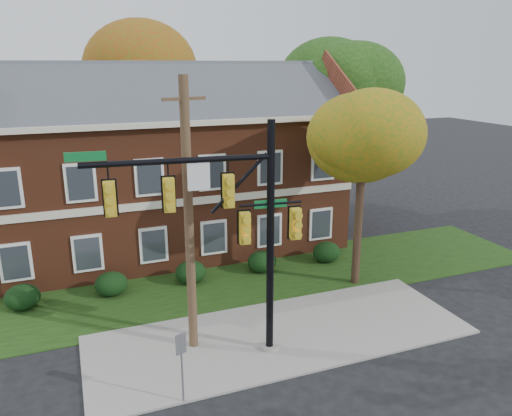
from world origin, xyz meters
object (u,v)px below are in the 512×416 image
object	(u,v)px
hedge_right	(262,262)
hedge_far_right	(326,252)
traffic_signal	(227,218)
hedge_far_left	(22,297)
utility_pole	(189,219)
tree_near_right	(370,138)
apartment_building	(163,156)
hedge_left	(111,284)
hedge_center	(191,272)
sign_post	(181,357)
tree_far_rear	(158,76)
tree_right_rear	(346,90)

from	to	relation	value
hedge_right	hedge_far_right	distance (m)	3.50
hedge_far_right	traffic_signal	xyz separation A→B (m)	(-7.20, -6.27, 4.46)
hedge_far_right	hedge_far_left	bearing A→B (deg)	180.00
traffic_signal	utility_pole	xyz separation A→B (m)	(-1.00, 1.00, -0.24)
tree_near_right	traffic_signal	bearing A→B (deg)	-155.18
apartment_building	hedge_left	size ratio (longest dim) A/B	13.43
hedge_far_left	hedge_far_right	world-z (taller)	same
apartment_building	hedge_far_left	xyz separation A→B (m)	(-7.00, -5.25, -4.46)
hedge_far_left	tree_near_right	bearing A→B (deg)	-11.27
hedge_right	utility_pole	distance (m)	8.23
hedge_center	traffic_signal	world-z (taller)	traffic_signal
sign_post	hedge_far_left	bearing A→B (deg)	100.14
hedge_left	hedge_far_right	world-z (taller)	same
hedge_left	utility_pole	distance (m)	7.14
sign_post	tree_far_rear	bearing A→B (deg)	60.25
tree_far_rear	tree_right_rear	bearing A→B (deg)	-35.00
tree_near_right	tree_right_rear	bearing A→B (deg)	65.42
hedge_center	tree_near_right	bearing A→B (deg)	-21.42
traffic_signal	sign_post	distance (m)	4.39
hedge_far_left	tree_near_right	distance (m)	15.75
hedge_right	traffic_signal	world-z (taller)	traffic_signal
apartment_building	tree_near_right	distance (m)	10.97
hedge_far_right	tree_far_rear	xyz separation A→B (m)	(-5.66, 13.09, 8.32)
hedge_right	tree_right_rear	bearing A→B (deg)	38.02
hedge_far_left	apartment_building	bearing A→B (deg)	36.89
hedge_left	tree_right_rear	size ratio (longest dim) A/B	0.13
apartment_building	traffic_signal	size ratio (longest dim) A/B	2.34
hedge_far_right	tree_far_rear	bearing A→B (deg)	113.37
hedge_far_right	traffic_signal	size ratio (longest dim) A/B	0.17
tree_near_right	sign_post	xyz separation A→B (m)	(-9.46, -5.31, -5.10)
hedge_far_left	tree_right_rear	size ratio (longest dim) A/B	0.13
apartment_building	hedge_far_right	world-z (taller)	apartment_building
hedge_far_left	sign_post	xyz separation A→B (m)	(4.76, -8.14, 1.05)
tree_near_right	tree_right_rear	xyz separation A→B (m)	(4.09, 8.95, 1.45)
hedge_left	hedge_far_right	xyz separation A→B (m)	(10.50, 0.00, 0.00)
utility_pole	sign_post	xyz separation A→B (m)	(-1.03, -2.87, -3.17)
hedge_far_right	utility_pole	distance (m)	10.63
hedge_left	hedge_center	world-z (taller)	same
sign_post	traffic_signal	bearing A→B (deg)	22.49
hedge_far_right	tree_near_right	xyz separation A→B (m)	(0.22, -2.83, 6.14)
hedge_center	sign_post	distance (m)	8.51
hedge_far_left	hedge_far_right	distance (m)	14.00
hedge_left	traffic_signal	distance (m)	8.37
hedge_right	sign_post	xyz separation A→B (m)	(-5.74, -8.14, 1.05)
hedge_right	traffic_signal	size ratio (longest dim) A/B	0.17
hedge_far_left	traffic_signal	size ratio (longest dim) A/B	0.17
hedge_center	tree_far_rear	bearing A→B (deg)	84.15
apartment_building	sign_post	world-z (taller)	apartment_building
hedge_far_left	hedge_far_right	xyz separation A→B (m)	(14.00, 0.00, 0.00)
hedge_right	tree_far_rear	world-z (taller)	tree_far_rear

